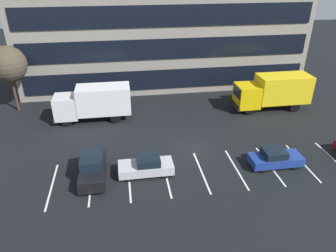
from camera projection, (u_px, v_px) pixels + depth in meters
ground_plane at (191, 148)px, 27.46m from camera, size 120.00×120.00×0.00m
office_building at (163, 26)px, 39.78m from camera, size 34.68×10.83×14.40m
lot_markings at (202, 172)px, 24.32m from camera, size 22.54×5.40×0.01m
box_truck_yellow_all at (274, 91)px, 33.78m from camera, size 8.11×2.69×3.76m
box_truck_white at (94, 102)px, 31.43m from camera, size 7.64×2.53×3.54m
sedan_navy at (275, 158)px, 24.78m from camera, size 4.12×1.72×1.48m
sedan_silver at (146, 166)px, 23.82m from camera, size 4.15×1.74×1.49m
suv_black at (93, 168)px, 23.24m from camera, size 1.82×4.29×1.94m
bare_tree at (8, 64)px, 31.98m from camera, size 3.75×3.75×7.03m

